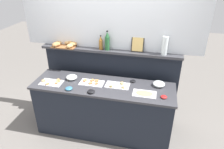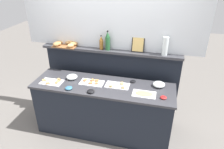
{
  "view_description": "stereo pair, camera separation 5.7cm",
  "coord_description": "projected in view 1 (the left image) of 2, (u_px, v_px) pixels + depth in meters",
  "views": [
    {
      "loc": [
        0.76,
        -2.68,
        2.58
      ],
      "look_at": [
        0.12,
        0.1,
        1.07
      ],
      "focal_mm": 33.68,
      "sensor_mm": 36.0,
      "label": 1
    },
    {
      "loc": [
        0.82,
        -2.67,
        2.58
      ],
      "look_at": [
        0.12,
        0.1,
        1.07
      ],
      "focal_mm": 33.68,
      "sensor_mm": 36.0,
      "label": 2
    }
  ],
  "objects": [
    {
      "name": "ground_plane",
      "position": [
        112.0,
        110.0,
        4.19
      ],
      "size": [
        12.0,
        12.0,
        0.0
      ],
      "primitive_type": "plane",
      "color": "slate"
    },
    {
      "name": "buffet_counter",
      "position": [
        103.0,
        109.0,
        3.45
      ],
      "size": [
        2.21,
        0.65,
        0.92
      ],
      "color": "black",
      "rests_on": "ground_plane"
    },
    {
      "name": "back_ledge_unit",
      "position": [
        110.0,
        82.0,
        3.77
      ],
      "size": [
        2.33,
        0.22,
        1.34
      ],
      "color": "black",
      "rests_on": "ground_plane"
    },
    {
      "name": "upper_wall_panel",
      "position": [
        110.0,
        9.0,
        3.2
      ],
      "size": [
        2.93,
        0.08,
        1.26
      ],
      "primitive_type": "cube",
      "color": "silver",
      "rests_on": "back_ledge_unit"
    },
    {
      "name": "sandwich_platter_rear",
      "position": [
        92.0,
        82.0,
        3.29
      ],
      "size": [
        0.37,
        0.21,
        0.04
      ],
      "color": "white",
      "rests_on": "buffet_counter"
    },
    {
      "name": "sandwich_platter_front",
      "position": [
        52.0,
        82.0,
        3.3
      ],
      "size": [
        0.34,
        0.21,
        0.04
      ],
      "color": "white",
      "rests_on": "buffet_counter"
    },
    {
      "name": "sandwich_platter_side",
      "position": [
        118.0,
        85.0,
        3.22
      ],
      "size": [
        0.37,
        0.21,
        0.04
      ],
      "color": "silver",
      "rests_on": "buffet_counter"
    },
    {
      "name": "cold_cuts_platter",
      "position": [
        144.0,
        94.0,
        3.01
      ],
      "size": [
        0.34,
        0.2,
        0.02
      ],
      "color": "white",
      "rests_on": "buffet_counter"
    },
    {
      "name": "glass_bowl_large",
      "position": [
        72.0,
        77.0,
        3.39
      ],
      "size": [
        0.18,
        0.18,
        0.07
      ],
      "color": "silver",
      "rests_on": "buffet_counter"
    },
    {
      "name": "glass_bowl_medium",
      "position": [
        159.0,
        84.0,
        3.2
      ],
      "size": [
        0.18,
        0.18,
        0.07
      ],
      "color": "silver",
      "rests_on": "buffet_counter"
    },
    {
      "name": "condiment_bowl_teal",
      "position": [
        164.0,
        97.0,
        2.93
      ],
      "size": [
        0.09,
        0.09,
        0.03
      ],
      "primitive_type": "ellipsoid",
      "color": "red",
      "rests_on": "buffet_counter"
    },
    {
      "name": "condiment_bowl_red",
      "position": [
        69.0,
        88.0,
        3.12
      ],
      "size": [
        0.11,
        0.11,
        0.04
      ],
      "primitive_type": "ellipsoid",
      "color": "teal",
      "rests_on": "buffet_counter"
    },
    {
      "name": "condiment_bowl_cream",
      "position": [
        91.0,
        91.0,
        3.05
      ],
      "size": [
        0.11,
        0.11,
        0.04
      ],
      "primitive_type": "ellipsoid",
      "color": "black",
      "rests_on": "buffet_counter"
    },
    {
      "name": "condiment_bowl_dark",
      "position": [
        133.0,
        81.0,
        3.32
      ],
      "size": [
        0.09,
        0.09,
        0.03
      ],
      "primitive_type": "ellipsoid",
      "color": "black",
      "rests_on": "buffet_counter"
    },
    {
      "name": "wine_bottle_green",
      "position": [
        107.0,
        41.0,
        3.35
      ],
      "size": [
        0.08,
        0.08,
        0.32
      ],
      "color": "#23562D",
      "rests_on": "back_ledge_unit"
    },
    {
      "name": "vinegar_bottle_amber",
      "position": [
        101.0,
        43.0,
        3.39
      ],
      "size": [
        0.06,
        0.06,
        0.24
      ],
      "color": "#8E5B23",
      "rests_on": "back_ledge_unit"
    },
    {
      "name": "bread_basket",
      "position": [
        65.0,
        44.0,
        3.54
      ],
      "size": [
        0.43,
        0.29,
        0.08
      ],
      "color": "brown",
      "rests_on": "back_ledge_unit"
    },
    {
      "name": "framed_picture",
      "position": [
        138.0,
        44.0,
        3.3
      ],
      "size": [
        0.2,
        0.07,
        0.24
      ],
      "color": "black",
      "rests_on": "back_ledge_unit"
    },
    {
      "name": "water_carafe",
      "position": [
        165.0,
        46.0,
        3.17
      ],
      "size": [
        0.09,
        0.09,
        0.29
      ],
      "primitive_type": "cylinder",
      "color": "silver",
      "rests_on": "back_ledge_unit"
    }
  ]
}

